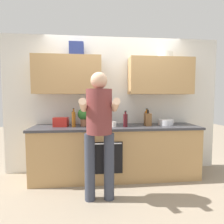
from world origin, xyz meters
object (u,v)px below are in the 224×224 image
(bottle_water, at_px, (73,120))
(knife_block, at_px, (148,120))
(bottle_juice, at_px, (147,117))
(grocery_bag_crisps, at_px, (61,122))
(bottle_hotsauce, at_px, (83,120))
(bottle_vinegar, at_px, (93,120))
(bottle_wine, at_px, (125,120))
(bottle_soy, at_px, (107,119))
(person_standing, at_px, (99,125))
(bottle_syrup, at_px, (74,119))
(mixing_bowl, at_px, (166,122))
(potted_herb, at_px, (84,115))
(cup_coffee, at_px, (114,124))

(bottle_water, distance_m, knife_block, 1.32)
(bottle_juice, relative_size, grocery_bag_crisps, 1.24)
(bottle_hotsauce, xyz_separation_m, knife_block, (1.13, -0.23, 0.02))
(bottle_vinegar, height_order, bottle_wine, bottle_vinegar)
(bottle_soy, bearing_deg, person_standing, -100.95)
(bottle_syrup, distance_m, knife_block, 1.26)
(mixing_bowl, bearing_deg, person_standing, -148.95)
(bottle_wine, distance_m, bottle_syrup, 0.86)
(bottle_wine, height_order, grocery_bag_crisps, bottle_wine)
(bottle_soy, height_order, potted_herb, potted_herb)
(bottle_wine, height_order, knife_block, knife_block)
(person_standing, distance_m, cup_coffee, 0.66)
(person_standing, relative_size, potted_herb, 5.60)
(knife_block, bearing_deg, grocery_bag_crisps, 178.02)
(bottle_vinegar, height_order, knife_block, bottle_vinegar)
(bottle_vinegar, xyz_separation_m, bottle_soy, (0.24, 0.15, -0.00))
(bottle_soy, distance_m, bottle_water, 0.60)
(bottle_soy, bearing_deg, cup_coffee, -62.10)
(person_standing, relative_size, bottle_syrup, 5.43)
(potted_herb, height_order, grocery_bag_crisps, potted_herb)
(bottle_water, height_order, knife_block, knife_block)
(knife_block, height_order, potted_herb, potted_herb)
(bottle_soy, relative_size, knife_block, 1.03)
(bottle_vinegar, bearing_deg, bottle_water, 147.21)
(person_standing, height_order, bottle_syrup, person_standing)
(bottle_juice, xyz_separation_m, bottle_wine, (-0.44, -0.26, -0.01))
(bottle_hotsauce, height_order, bottle_wine, bottle_wine)
(bottle_vinegar, bearing_deg, bottle_soy, 32.54)
(mixing_bowl, height_order, potted_herb, potted_herb)
(bottle_vinegar, bearing_deg, bottle_hotsauce, 127.71)
(cup_coffee, xyz_separation_m, potted_herb, (-0.51, 0.12, 0.14))
(bottle_vinegar, relative_size, bottle_soy, 1.02)
(bottle_hotsauce, relative_size, bottle_juice, 0.80)
(bottle_vinegar, xyz_separation_m, grocery_bag_crisps, (-0.54, 0.07, -0.04))
(bottle_juice, relative_size, bottle_syrup, 0.91)
(bottle_juice, bearing_deg, bottle_water, 178.58)
(person_standing, height_order, bottle_vinegar, person_standing)
(bottle_water, relative_size, grocery_bag_crisps, 1.07)
(bottle_vinegar, relative_size, potted_herb, 0.95)
(bottle_juice, distance_m, bottle_wine, 0.51)
(bottle_vinegar, height_order, bottle_soy, bottle_vinegar)
(bottle_hotsauce, relative_size, cup_coffee, 2.61)
(bottle_juice, height_order, cup_coffee, bottle_juice)
(bottle_wine, height_order, bottle_water, bottle_wine)
(bottle_hotsauce, distance_m, potted_herb, 0.20)
(person_standing, xyz_separation_m, bottle_syrup, (-0.40, 0.63, 0.01))
(mixing_bowl, bearing_deg, bottle_syrup, -176.77)
(potted_herb, bearing_deg, bottle_soy, 10.85)
(cup_coffee, height_order, grocery_bag_crisps, grocery_bag_crisps)
(bottle_soy, distance_m, bottle_syrup, 0.58)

